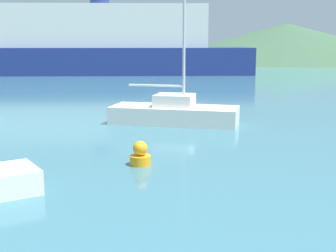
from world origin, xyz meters
TOP-DOWN VIEW (x-y plane):
  - sailboat_inner at (1.92, 21.09)m, footprint 5.88×3.81m
  - ferry_distant at (-1.77, 53.55)m, footprint 33.22×11.26m
  - buoy_marker at (-0.03, 14.31)m, footprint 0.62×0.62m
  - hill_central at (-12.09, 93.03)m, footprint 53.34×53.34m
  - hill_east at (32.02, 86.51)m, footprint 51.86×51.86m

SIDE VIEW (x-z plane):
  - buoy_marker at x=-0.03m, z-range -0.06..0.65m
  - sailboat_inner at x=1.92m, z-range -3.12..4.12m
  - ferry_distant at x=-1.77m, z-range -1.25..7.68m
  - hill_east at x=32.02m, z-range 0.00..6.78m
  - hill_central at x=-12.09m, z-range 0.00..8.49m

